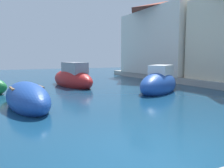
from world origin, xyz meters
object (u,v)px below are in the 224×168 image
Objects in this scene: waterfront_building_annex at (169,37)px; moored_boat_2 at (27,98)px; moored_boat_4 at (72,79)px; moored_boat_6 at (159,83)px.

moored_boat_2 is at bearing -149.21° from waterfront_building_annex.
moored_boat_4 is at bearing -167.53° from waterfront_building_annex.
moored_boat_2 is 0.82× the size of moored_boat_4.
waterfront_building_annex is at bearing -85.75° from moored_boat_4.
moored_boat_4 is 12.01m from waterfront_building_annex.
waterfront_building_annex reaches higher than moored_boat_4.
moored_boat_2 is 0.98× the size of moored_boat_6.
waterfront_building_annex is (7.05, 7.71, 3.75)m from moored_boat_6.
moored_boat_4 reaches higher than moored_boat_2.
moored_boat_2 is at bearing -26.39° from moored_boat_6.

